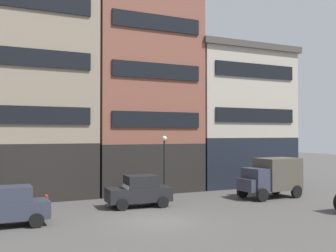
{
  "coord_description": "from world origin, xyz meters",
  "views": [
    {
      "loc": [
        -8.19,
        -18.19,
        4.25
      ],
      "look_at": [
        1.7,
        2.22,
        4.69
      ],
      "focal_mm": 43.69,
      "sensor_mm": 36.0,
      "label": 1
    }
  ],
  "objects_px": {
    "fire_hydrant_curbside": "(46,201)",
    "sedan_parked_curb": "(139,191)",
    "delivery_truck_near": "(271,176)",
    "streetlamp_curbside": "(164,158)",
    "sedan_dark": "(8,207)"
  },
  "relations": [
    {
      "from": "delivery_truck_near",
      "to": "sedan_parked_curb",
      "type": "distance_m",
      "value": 9.25
    },
    {
      "from": "sedan_parked_curb",
      "to": "delivery_truck_near",
      "type": "bearing_deg",
      "value": -4.06
    },
    {
      "from": "sedan_dark",
      "to": "fire_hydrant_curbside",
      "type": "distance_m",
      "value": 4.41
    },
    {
      "from": "delivery_truck_near",
      "to": "streetlamp_curbside",
      "type": "height_order",
      "value": "streetlamp_curbside"
    },
    {
      "from": "sedan_parked_curb",
      "to": "fire_hydrant_curbside",
      "type": "distance_m",
      "value": 5.29
    },
    {
      "from": "sedan_dark",
      "to": "streetlamp_curbside",
      "type": "xyz_separation_m",
      "value": [
        9.79,
        3.89,
        1.76
      ]
    },
    {
      "from": "sedan_dark",
      "to": "fire_hydrant_curbside",
      "type": "height_order",
      "value": "sedan_dark"
    },
    {
      "from": "streetlamp_curbside",
      "to": "sedan_dark",
      "type": "bearing_deg",
      "value": -158.34
    },
    {
      "from": "sedan_dark",
      "to": "streetlamp_curbside",
      "type": "bearing_deg",
      "value": 21.66
    },
    {
      "from": "fire_hydrant_curbside",
      "to": "sedan_parked_curb",
      "type": "bearing_deg",
      "value": -18.52
    },
    {
      "from": "streetlamp_curbside",
      "to": "fire_hydrant_curbside",
      "type": "distance_m",
      "value": 7.81
    },
    {
      "from": "sedan_dark",
      "to": "sedan_parked_curb",
      "type": "distance_m",
      "value": 7.58
    },
    {
      "from": "sedan_dark",
      "to": "delivery_truck_near",
      "type": "bearing_deg",
      "value": 4.87
    },
    {
      "from": "sedan_parked_curb",
      "to": "streetlamp_curbside",
      "type": "xyz_separation_m",
      "value": [
        2.49,
        1.83,
        1.76
      ]
    },
    {
      "from": "delivery_truck_near",
      "to": "fire_hydrant_curbside",
      "type": "distance_m",
      "value": 14.42
    }
  ]
}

